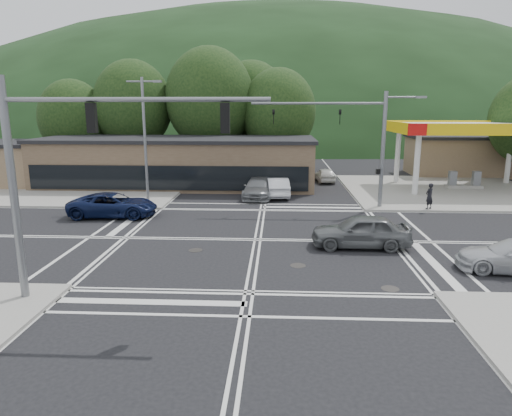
{
  "coord_description": "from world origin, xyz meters",
  "views": [
    {
      "loc": [
        1.08,
        -23.47,
        6.96
      ],
      "look_at": [
        -0.16,
        1.54,
        1.4
      ],
      "focal_mm": 32.0,
      "sensor_mm": 36.0,
      "label": 1
    }
  ],
  "objects_px": {
    "car_grey_center": "(361,231)",
    "car_queue_a": "(277,187)",
    "car_blue_west": "(113,205)",
    "car_northbound": "(258,188)",
    "car_queue_b": "(325,175)",
    "pedestrian": "(429,196)"
  },
  "relations": [
    {
      "from": "pedestrian",
      "to": "car_queue_b",
      "type": "bearing_deg",
      "value": -99.39
    },
    {
      "from": "car_blue_west",
      "to": "car_grey_center",
      "type": "height_order",
      "value": "car_grey_center"
    },
    {
      "from": "car_grey_center",
      "to": "car_queue_a",
      "type": "relative_size",
      "value": 1.06
    },
    {
      "from": "car_blue_west",
      "to": "car_northbound",
      "type": "xyz_separation_m",
      "value": [
        9.07,
        6.88,
        -0.01
      ]
    },
    {
      "from": "car_queue_a",
      "to": "car_northbound",
      "type": "relative_size",
      "value": 0.88
    },
    {
      "from": "car_queue_a",
      "to": "car_queue_b",
      "type": "xyz_separation_m",
      "value": [
        4.5,
        7.43,
        -0.1
      ]
    },
    {
      "from": "car_blue_west",
      "to": "car_queue_a",
      "type": "height_order",
      "value": "car_blue_west"
    },
    {
      "from": "car_blue_west",
      "to": "car_queue_b",
      "type": "relative_size",
      "value": 1.43
    },
    {
      "from": "car_blue_west",
      "to": "car_queue_b",
      "type": "xyz_separation_m",
      "value": [
        15.07,
        14.84,
        -0.11
      ]
    },
    {
      "from": "car_queue_a",
      "to": "car_northbound",
      "type": "xyz_separation_m",
      "value": [
        -1.5,
        -0.53,
        -0.0
      ]
    },
    {
      "from": "pedestrian",
      "to": "car_northbound",
      "type": "bearing_deg",
      "value": -54.59
    },
    {
      "from": "car_queue_b",
      "to": "pedestrian",
      "type": "relative_size",
      "value": 2.19
    },
    {
      "from": "car_blue_west",
      "to": "car_northbound",
      "type": "bearing_deg",
      "value": -56.12
    },
    {
      "from": "car_queue_a",
      "to": "car_northbound",
      "type": "height_order",
      "value": "car_queue_a"
    },
    {
      "from": "car_grey_center",
      "to": "car_queue_a",
      "type": "height_order",
      "value": "car_grey_center"
    },
    {
      "from": "car_queue_a",
      "to": "car_blue_west",
      "type": "bearing_deg",
      "value": 29.68
    },
    {
      "from": "pedestrian",
      "to": "car_grey_center",
      "type": "bearing_deg",
      "value": 19.39
    },
    {
      "from": "car_blue_west",
      "to": "pedestrian",
      "type": "relative_size",
      "value": 3.14
    },
    {
      "from": "car_grey_center",
      "to": "car_queue_a",
      "type": "bearing_deg",
      "value": -161.09
    },
    {
      "from": "car_queue_b",
      "to": "car_northbound",
      "type": "relative_size",
      "value": 0.74
    },
    {
      "from": "car_blue_west",
      "to": "pedestrian",
      "type": "xyz_separation_m",
      "value": [
        20.93,
        2.69,
        0.26
      ]
    },
    {
      "from": "car_queue_b",
      "to": "pedestrian",
      "type": "xyz_separation_m",
      "value": [
        5.86,
        -12.15,
        0.37
      ]
    }
  ]
}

